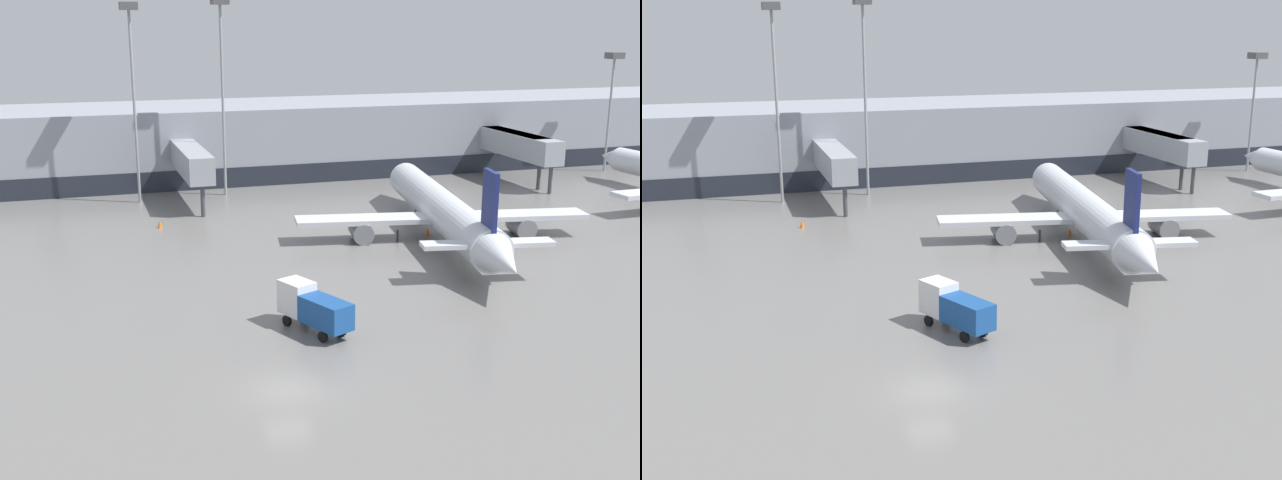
% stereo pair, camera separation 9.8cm
% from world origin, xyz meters
% --- Properties ---
extents(ground_plane, '(320.00, 320.00, 0.00)m').
position_xyz_m(ground_plane, '(0.00, 0.00, 0.00)').
color(ground_plane, slate).
extents(terminal_building, '(160.00, 30.98, 9.00)m').
position_xyz_m(terminal_building, '(0.37, 61.79, 4.50)').
color(terminal_building, gray).
rests_on(terminal_building, ground_plane).
extents(parked_jet_0, '(26.69, 37.66, 8.51)m').
position_xyz_m(parked_jet_0, '(21.58, 25.76, 2.53)').
color(parked_jet_0, silver).
rests_on(parked_jet_0, ground_plane).
extents(service_truck_0, '(3.75, 5.92, 2.91)m').
position_xyz_m(service_truck_0, '(3.81, 7.80, 1.62)').
color(service_truck_0, '#19478C').
rests_on(service_truck_0, ground_plane).
extents(traffic_cone_1, '(0.46, 0.46, 0.75)m').
position_xyz_m(traffic_cone_1, '(-2.40, 37.26, 0.38)').
color(traffic_cone_1, orange).
rests_on(traffic_cone_1, ground_plane).
extents(traffic_cone_2, '(0.43, 0.43, 0.64)m').
position_xyz_m(traffic_cone_2, '(20.85, 27.20, 0.32)').
color(traffic_cone_2, orange).
rests_on(traffic_cone_2, ground_plane).
extents(apron_light_mast_0, '(1.80, 1.80, 15.23)m').
position_xyz_m(apron_light_mast_0, '(56.90, 50.00, 12.28)').
color(apron_light_mast_0, gray).
rests_on(apron_light_mast_0, ground_plane).
extents(apron_light_mast_1, '(1.80, 1.80, 21.55)m').
position_xyz_m(apron_light_mast_1, '(6.52, 50.27, 16.64)').
color(apron_light_mast_1, gray).
rests_on(apron_light_mast_1, ground_plane).
extents(apron_light_mast_3, '(1.80, 1.80, 20.95)m').
position_xyz_m(apron_light_mast_3, '(-3.14, 49.23, 16.23)').
color(apron_light_mast_3, gray).
rests_on(apron_light_mast_3, ground_plane).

